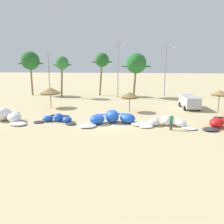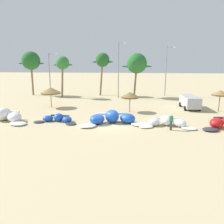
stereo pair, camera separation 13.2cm
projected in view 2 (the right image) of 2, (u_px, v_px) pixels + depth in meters
name	position (u px, v px, depth m)	size (l,w,h in m)	color
ground_plane	(110.00, 125.00, 24.65)	(260.00, 260.00, 0.00)	#C6B284
kite_far_left	(1.00, 116.00, 26.14)	(7.96, 3.90, 1.48)	white
kite_left	(58.00, 119.00, 25.90)	(5.31, 2.67, 0.90)	#333338
kite_left_of_center	(112.00, 119.00, 25.13)	(7.59, 4.46, 1.46)	white
kite_center	(167.00, 122.00, 24.14)	(6.18, 2.95, 1.05)	white
beach_umbrella_near_van	(51.00, 91.00, 33.80)	(3.04, 3.04, 3.04)	brown
beach_umbrella_middle	(130.00, 95.00, 30.74)	(2.44, 2.44, 2.74)	brown
beach_umbrella_near_palms	(220.00, 93.00, 30.91)	(2.30, 2.30, 2.96)	brown
parked_van	(190.00, 101.00, 33.33)	(2.38, 5.09, 1.84)	#B2B7BC
person_near_kites	(171.00, 122.00, 22.58)	(0.36, 0.24, 1.62)	#383842
palm_leftmost	(31.00, 61.00, 46.11)	(5.53, 3.68, 8.85)	#7F6647
palm_left	(63.00, 64.00, 42.89)	(3.75, 2.50, 7.83)	#7F6647
palm_left_of_gap	(103.00, 61.00, 45.69)	(4.21, 2.81, 8.57)	#7F6647
palm_center_left	(137.00, 64.00, 43.41)	(5.79, 3.86, 8.42)	brown
lamppost_west	(50.00, 72.00, 46.24)	(1.99, 0.24, 8.46)	gray
lamppost_west_center	(119.00, 68.00, 42.69)	(1.51, 0.24, 10.29)	gray
lamppost_east_center	(167.00, 69.00, 45.27)	(1.80, 0.24, 9.69)	gray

